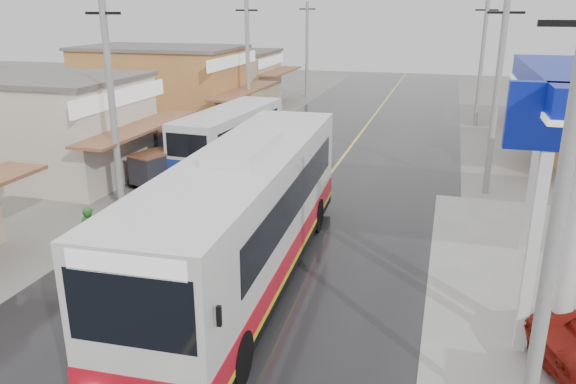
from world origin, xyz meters
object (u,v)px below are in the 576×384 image
tricycle_far (153,144)px  cyclist (96,248)px  second_bus (230,136)px  tyre_stack (85,250)px  coach_bus (247,216)px  tricycle_near (154,167)px

tricycle_far → cyclist: bearing=-75.1°
second_bus → tyre_stack: bearing=-88.8°
second_bus → tricycle_far: (-4.00, -0.51, -0.53)m
coach_bus → tricycle_near: (-6.99, 7.19, -1.09)m
cyclist → tricycle_far: 12.23m
tricycle_near → second_bus: bearing=82.5°
second_bus → tricycle_near: 4.66m
coach_bus → tricycle_far: (-9.01, 10.85, -1.00)m
tyre_stack → cyclist: bearing=-35.2°
tyre_stack → tricycle_near: bearing=101.1°
tricycle_far → tyre_stack: bearing=-78.2°
coach_bus → second_bus: coach_bus is taller
cyclist → tricycle_near: size_ratio=0.87×
second_bus → cyclist: size_ratio=4.20×
tricycle_near → tricycle_far: size_ratio=1.04×
second_bus → cyclist: second_bus is taller
tricycle_near → tricycle_far: 4.18m
tricycle_near → coach_bus: bearing=-27.9°
second_bus → cyclist: (0.33, -11.95, -0.85)m
second_bus → coach_bus: bearing=-62.1°
coach_bus → cyclist: coach_bus is taller
coach_bus → cyclist: 4.91m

